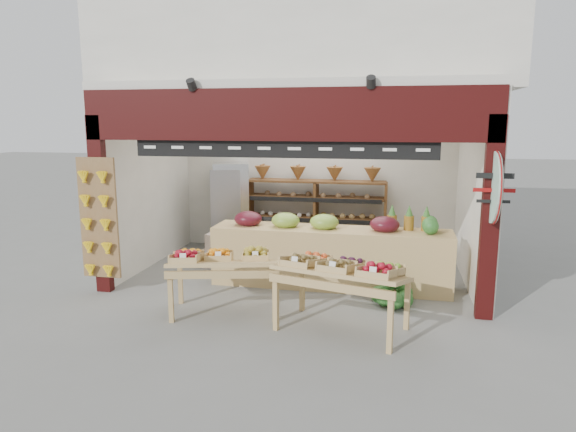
{
  "coord_description": "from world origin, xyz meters",
  "views": [
    {
      "loc": [
        1.52,
        -7.87,
        2.57
      ],
      "look_at": [
        -0.06,
        -0.2,
        1.11
      ],
      "focal_mm": 32.0,
      "sensor_mm": 36.0,
      "label": 1
    }
  ],
  "objects_px": {
    "display_table_left": "(218,261)",
    "display_table_right": "(342,269)",
    "back_shelving": "(316,201)",
    "watermelon_pile": "(392,294)",
    "mid_counter": "(329,255)",
    "cardboard_stack": "(229,255)",
    "refrigerator": "(231,207)"
  },
  "relations": [
    {
      "from": "cardboard_stack",
      "to": "display_table_right",
      "type": "xyz_separation_m",
      "value": [
        2.25,
        -2.38,
        0.56
      ]
    },
    {
      "from": "display_table_right",
      "to": "cardboard_stack",
      "type": "bearing_deg",
      "value": 133.37
    },
    {
      "from": "back_shelving",
      "to": "display_table_left",
      "type": "height_order",
      "value": "back_shelving"
    },
    {
      "from": "display_table_left",
      "to": "watermelon_pile",
      "type": "xyz_separation_m",
      "value": [
        2.34,
        0.72,
        -0.55
      ]
    },
    {
      "from": "mid_counter",
      "to": "display_table_left",
      "type": "bearing_deg",
      "value": -134.2
    },
    {
      "from": "cardboard_stack",
      "to": "watermelon_pile",
      "type": "relative_size",
      "value": 1.54
    },
    {
      "from": "mid_counter",
      "to": "display_table_left",
      "type": "distance_m",
      "value": 1.94
    },
    {
      "from": "display_table_right",
      "to": "refrigerator",
      "type": "bearing_deg",
      "value": 125.53
    },
    {
      "from": "back_shelving",
      "to": "watermelon_pile",
      "type": "height_order",
      "value": "back_shelving"
    },
    {
      "from": "back_shelving",
      "to": "cardboard_stack",
      "type": "xyz_separation_m",
      "value": [
        -1.36,
        -1.31,
        -0.82
      ]
    },
    {
      "from": "refrigerator",
      "to": "back_shelving",
      "type": "bearing_deg",
      "value": -15.7
    },
    {
      "from": "display_table_left",
      "to": "display_table_right",
      "type": "distance_m",
      "value": 1.75
    },
    {
      "from": "display_table_right",
      "to": "watermelon_pile",
      "type": "xyz_separation_m",
      "value": [
        0.62,
        1.04,
        -0.63
      ]
    },
    {
      "from": "mid_counter",
      "to": "watermelon_pile",
      "type": "relative_size",
      "value": 6.11
    },
    {
      "from": "watermelon_pile",
      "to": "cardboard_stack",
      "type": "bearing_deg",
      "value": 154.89
    },
    {
      "from": "display_table_right",
      "to": "watermelon_pile",
      "type": "relative_size",
      "value": 2.87
    },
    {
      "from": "cardboard_stack",
      "to": "watermelon_pile",
      "type": "xyz_separation_m",
      "value": [
        2.87,
        -1.34,
        -0.07
      ]
    },
    {
      "from": "back_shelving",
      "to": "display_table_left",
      "type": "relative_size",
      "value": 1.69
    },
    {
      "from": "back_shelving",
      "to": "watermelon_pile",
      "type": "relative_size",
      "value": 4.49
    },
    {
      "from": "refrigerator",
      "to": "display_table_right",
      "type": "bearing_deg",
      "value": -72.57
    },
    {
      "from": "refrigerator",
      "to": "mid_counter",
      "type": "xyz_separation_m",
      "value": [
        2.22,
        -1.92,
        -0.37
      ]
    },
    {
      "from": "back_shelving",
      "to": "display_table_right",
      "type": "distance_m",
      "value": 3.81
    },
    {
      "from": "mid_counter",
      "to": "watermelon_pile",
      "type": "distance_m",
      "value": 1.24
    },
    {
      "from": "display_table_left",
      "to": "display_table_right",
      "type": "bearing_deg",
      "value": -10.45
    },
    {
      "from": "back_shelving",
      "to": "display_table_right",
      "type": "xyz_separation_m",
      "value": [
        0.89,
        -3.7,
        -0.26
      ]
    },
    {
      "from": "cardboard_stack",
      "to": "display_table_left",
      "type": "xyz_separation_m",
      "value": [
        0.53,
        -2.07,
        0.49
      ]
    },
    {
      "from": "watermelon_pile",
      "to": "display_table_left",
      "type": "bearing_deg",
      "value": -162.81
    },
    {
      "from": "back_shelving",
      "to": "cardboard_stack",
      "type": "relative_size",
      "value": 2.92
    },
    {
      "from": "back_shelving",
      "to": "refrigerator",
      "type": "xyz_separation_m",
      "value": [
        -1.7,
        -0.07,
        -0.16
      ]
    },
    {
      "from": "watermelon_pile",
      "to": "refrigerator",
      "type": "bearing_deg",
      "value": 141.12
    },
    {
      "from": "mid_counter",
      "to": "watermelon_pile",
      "type": "xyz_separation_m",
      "value": [
        0.99,
        -0.66,
        -0.35
      ]
    },
    {
      "from": "refrigerator",
      "to": "watermelon_pile",
      "type": "relative_size",
      "value": 2.9
    }
  ]
}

